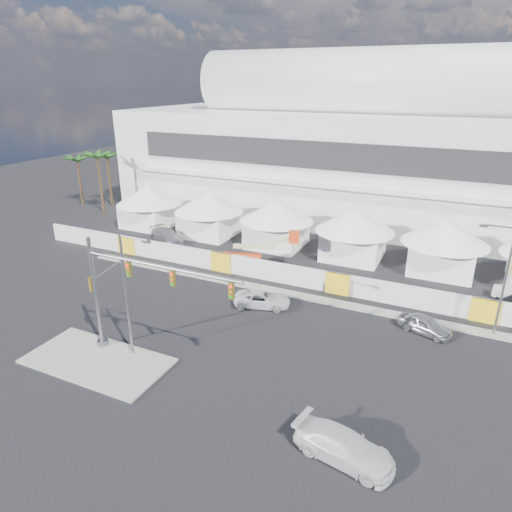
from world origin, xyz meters
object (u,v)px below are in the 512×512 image
at_px(sedan_silver, 425,325).
at_px(boom_lift, 248,258).
at_px(traffic_mast, 122,294).
at_px(pickup_near, 344,447).
at_px(streetlight_curb, 503,274).
at_px(streetlight_median, 128,287).
at_px(lot_car_c, 167,236).
at_px(pickup_curb, 262,299).

relative_size(sedan_silver, boom_lift, 0.49).
bearing_deg(traffic_mast, pickup_near, -9.87).
bearing_deg(streetlight_curb, traffic_mast, -149.10).
bearing_deg(streetlight_median, lot_car_c, 120.30).
bearing_deg(streetlight_curb, pickup_near, -112.62).
bearing_deg(pickup_curb, sedan_silver, -100.49).
height_order(pickup_near, traffic_mast, traffic_mast).
height_order(sedan_silver, boom_lift, boom_lift).
distance_m(pickup_curb, streetlight_curb, 18.50).
relative_size(lot_car_c, streetlight_curb, 0.60).
distance_m(sedan_silver, streetlight_curb, 6.61).
bearing_deg(pickup_near, lot_car_c, 59.86).
distance_m(pickup_near, traffic_mast, 16.92).
height_order(pickup_near, streetlight_curb, streetlight_curb).
relative_size(sedan_silver, traffic_mast, 0.34).
distance_m(pickup_near, streetlight_curb, 18.57).
xyz_separation_m(lot_car_c, streetlight_median, (12.13, -20.76, 4.51)).
relative_size(traffic_mast, boom_lift, 1.45).
xyz_separation_m(streetlight_median, boom_lift, (0.11, 17.67, -4.19)).
xyz_separation_m(lot_car_c, streetlight_curb, (34.82, -7.05, 4.30)).
bearing_deg(boom_lift, streetlight_curb, -28.04).
height_order(sedan_silver, streetlight_curb, streetlight_curb).
xyz_separation_m(sedan_silver, lot_car_c, (-30.21, 8.86, 0.08)).
bearing_deg(traffic_mast, streetlight_median, 17.31).
bearing_deg(streetlight_curb, streetlight_median, -148.85).
bearing_deg(sedan_silver, pickup_curb, 115.39).
relative_size(sedan_silver, streetlight_median, 0.45).
height_order(traffic_mast, boom_lift, traffic_mast).
distance_m(sedan_silver, traffic_mast, 22.49).
distance_m(sedan_silver, lot_car_c, 31.48).
xyz_separation_m(pickup_curb, boom_lift, (-4.89, 7.10, 0.43)).
bearing_deg(streetlight_curb, lot_car_c, 168.56).
xyz_separation_m(sedan_silver, streetlight_curb, (4.61, 1.81, 4.38)).
distance_m(lot_car_c, streetlight_median, 24.46).
relative_size(traffic_mast, streetlight_curb, 1.37).
distance_m(sedan_silver, pickup_near, 15.05).
relative_size(pickup_near, lot_car_c, 1.00).
distance_m(sedan_silver, boom_lift, 18.88).
bearing_deg(pickup_near, sedan_silver, 1.31).
bearing_deg(streetlight_median, traffic_mast, -162.69).
bearing_deg(lot_car_c, traffic_mast, -125.13).
distance_m(pickup_curb, pickup_near, 17.27).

